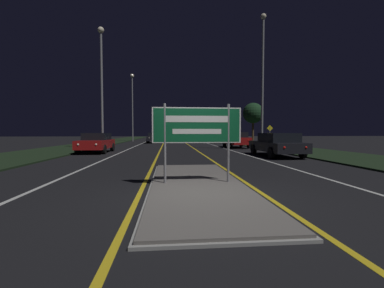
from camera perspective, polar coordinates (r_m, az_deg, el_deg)
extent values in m
plane|color=black|center=(6.21, 2.08, -11.11)|extent=(160.00, 160.00, 0.00)
cube|color=#999993|center=(7.13, 1.10, -9.08)|extent=(2.55, 7.55, 0.05)
cube|color=#66605B|center=(7.13, 1.10, -8.89)|extent=(2.43, 7.43, 0.10)
cube|color=black|center=(27.45, -23.72, -0.53)|extent=(5.00, 100.00, 0.08)
cube|color=black|center=(27.97, 16.37, -0.35)|extent=(5.00, 100.00, 0.08)
cube|color=gold|center=(31.02, -6.46, -0.04)|extent=(0.12, 70.00, 0.01)
cube|color=gold|center=(31.09, -1.05, -0.01)|extent=(0.12, 70.00, 0.01)
cube|color=silver|center=(31.20, -11.48, -0.06)|extent=(0.12, 70.00, 0.01)
cube|color=silver|center=(31.41, 3.93, 0.01)|extent=(0.12, 70.00, 0.01)
cube|color=silver|center=(31.67, -16.88, -0.08)|extent=(0.10, 70.00, 0.01)
cube|color=silver|center=(32.02, 9.24, 0.03)|extent=(0.10, 70.00, 0.01)
cylinder|color=gray|center=(6.95, -6.05, 0.14)|extent=(0.07, 0.07, 2.14)
cylinder|color=gray|center=(7.14, 8.08, 0.19)|extent=(0.07, 0.07, 2.14)
cube|color=#0F512D|center=(6.98, 1.11, 4.20)|extent=(2.42, 0.04, 0.96)
cube|color=white|center=(6.96, 1.13, 4.20)|extent=(2.42, 0.00, 0.96)
cube|color=#0F512D|center=(6.96, 1.13, 4.20)|extent=(2.35, 0.01, 0.90)
cube|color=white|center=(6.96, 1.14, 5.59)|extent=(1.69, 0.01, 0.17)
cube|color=white|center=(6.95, 1.13, 2.81)|extent=(1.33, 0.01, 0.13)
cylinder|color=gray|center=(22.43, -19.40, 10.93)|extent=(0.18, 0.18, 9.50)
sphere|color=#F9EAC6|center=(23.65, -19.60, 22.76)|extent=(0.50, 0.50, 0.50)
cylinder|color=gray|center=(40.87, -13.09, 7.50)|extent=(0.18, 0.18, 9.89)
sphere|color=#F9EAC6|center=(41.62, -13.16, 14.55)|extent=(0.59, 0.59, 0.59)
cylinder|color=gray|center=(21.36, 15.39, 12.49)|extent=(0.18, 0.18, 10.29)
sphere|color=#F9EAC6|center=(22.86, 15.58, 25.64)|extent=(0.44, 0.44, 0.44)
cube|color=black|center=(16.49, 18.18, -0.49)|extent=(1.89, 4.78, 0.55)
cube|color=black|center=(16.21, 18.61, 1.38)|extent=(1.66, 2.49, 0.53)
sphere|color=red|center=(14.09, 19.81, -0.75)|extent=(0.14, 0.14, 0.14)
sphere|color=red|center=(14.62, 23.98, -0.71)|extent=(0.14, 0.14, 0.14)
cylinder|color=black|center=(17.57, 13.54, -1.15)|extent=(0.22, 0.65, 0.65)
cylinder|color=black|center=(18.23, 18.94, -1.08)|extent=(0.22, 0.65, 0.65)
cylinder|color=black|center=(14.80, 17.22, -1.90)|extent=(0.22, 0.65, 0.65)
cylinder|color=black|center=(15.58, 23.39, -1.78)|extent=(0.22, 0.65, 0.65)
cube|color=maroon|center=(24.51, 9.78, 0.75)|extent=(1.76, 4.05, 0.63)
cube|color=black|center=(24.27, 9.94, 2.05)|extent=(1.55, 2.11, 0.49)
sphere|color=red|center=(22.43, 9.76, 0.78)|extent=(0.14, 0.14, 0.14)
sphere|color=red|center=(22.74, 12.41, 0.78)|extent=(0.14, 0.14, 0.14)
cylinder|color=black|center=(25.55, 7.23, 0.14)|extent=(0.22, 0.69, 0.69)
cylinder|color=black|center=(25.96, 10.85, 0.16)|extent=(0.22, 0.69, 0.69)
cylinder|color=black|center=(23.10, 8.57, -0.13)|extent=(0.22, 0.69, 0.69)
cylinder|color=black|center=(23.56, 12.54, -0.11)|extent=(0.22, 0.69, 0.69)
cube|color=#B7B7BC|center=(35.40, 5.71, 1.30)|extent=(1.80, 4.22, 0.55)
cube|color=black|center=(35.15, 5.79, 2.11)|extent=(1.58, 2.19, 0.46)
sphere|color=red|center=(33.25, 5.45, 1.32)|extent=(0.14, 0.14, 0.14)
sphere|color=red|center=(33.47, 7.32, 1.32)|extent=(0.14, 0.14, 0.14)
cylinder|color=black|center=(36.55, 4.00, 0.91)|extent=(0.22, 0.68, 0.68)
cylinder|color=black|center=(36.86, 6.64, 0.92)|extent=(0.22, 0.68, 0.68)
cylinder|color=black|center=(33.97, 4.70, 0.77)|extent=(0.22, 0.68, 0.68)
cylinder|color=black|center=(34.31, 7.53, 0.78)|extent=(0.22, 0.68, 0.68)
cube|color=maroon|center=(19.45, -20.53, -0.03)|extent=(1.79, 4.10, 0.58)
cube|color=black|center=(19.67, -20.36, 1.58)|extent=(1.57, 2.13, 0.50)
sphere|color=white|center=(17.67, -24.00, -0.12)|extent=(0.14, 0.14, 0.14)
sphere|color=white|center=(17.35, -20.54, -0.10)|extent=(0.14, 0.14, 0.14)
cylinder|color=black|center=(18.51, -24.10, -1.13)|extent=(0.22, 0.64, 0.64)
cylinder|color=black|center=(18.03, -18.97, -1.14)|extent=(0.22, 0.64, 0.64)
cylinder|color=black|center=(20.92, -21.85, -0.67)|extent=(0.22, 0.64, 0.64)
cylinder|color=black|center=(20.50, -17.27, -0.67)|extent=(0.22, 0.64, 0.64)
cube|color=black|center=(34.70, -8.29, 1.30)|extent=(1.85, 4.36, 0.63)
cube|color=black|center=(34.95, -8.28, 2.16)|extent=(1.63, 2.27, 0.40)
sphere|color=white|center=(32.57, -9.51, 1.34)|extent=(0.14, 0.14, 0.14)
sphere|color=white|center=(32.51, -7.49, 1.35)|extent=(0.14, 0.14, 0.14)
cylinder|color=black|center=(33.42, -9.93, 0.70)|extent=(0.22, 0.66, 0.66)
cylinder|color=black|center=(33.32, -6.90, 0.71)|extent=(0.22, 0.66, 0.66)
cylinder|color=black|center=(36.11, -9.57, 0.85)|extent=(0.22, 0.66, 0.66)
cylinder|color=black|center=(36.02, -6.77, 0.86)|extent=(0.22, 0.66, 0.66)
cylinder|color=gray|center=(26.26, 16.89, 1.53)|extent=(0.06, 0.06, 1.83)
cube|color=yellow|center=(26.26, 16.92, 3.39)|extent=(0.60, 0.02, 0.60)
cylinder|color=#4C3823|center=(31.29, 13.38, 2.89)|extent=(0.24, 0.24, 3.08)
sphere|color=#19381E|center=(31.37, 13.42, 6.70)|extent=(2.41, 2.41, 2.41)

